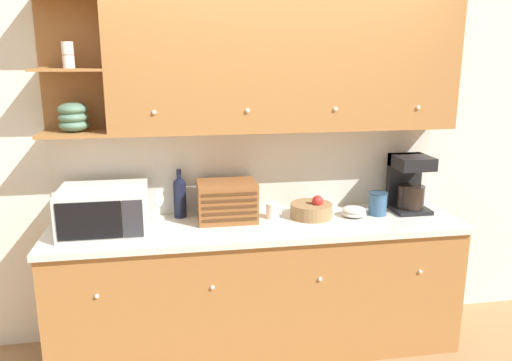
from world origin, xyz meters
TOP-DOWN VIEW (x-y plane):
  - ground_plane at (0.00, 0.00)m, footprint 24.00×24.00m
  - wall_back at (0.00, 0.03)m, footprint 5.08×0.06m
  - counter_unit at (0.00, -0.31)m, footprint 2.70×0.64m
  - backsplash_panel at (0.00, -0.01)m, footprint 2.68×0.01m
  - upper_cabinets at (0.16, -0.16)m, footprint 2.68×0.34m
  - microwave at (-0.97, -0.31)m, footprint 0.52×0.42m
  - wine_glass at (-0.64, -0.12)m, footprint 0.07×0.07m
  - wine_bottle at (-0.50, -0.09)m, footprint 0.09×0.09m
  - bread_box at (-0.19, -0.21)m, footprint 0.39×0.28m
  - mug at (0.12, -0.22)m, footprint 0.10×0.09m
  - fruit_basket at (0.38, -0.24)m, footprint 0.28×0.28m
  - bowl_stack_on_counter at (0.67, -0.28)m, footprint 0.17×0.17m
  - storage_canister at (0.84, -0.27)m, footprint 0.13×0.13m
  - coffee_maker at (1.10, -0.19)m, footprint 0.24×0.27m

SIDE VIEW (x-z plane):
  - ground_plane at x=0.00m, z-range 0.00..0.00m
  - counter_unit at x=0.00m, z-range 0.00..0.90m
  - bowl_stack_on_counter at x=0.67m, z-range 0.90..0.97m
  - fruit_basket at x=0.38m, z-range 0.88..1.03m
  - mug at x=0.12m, z-range 0.90..1.01m
  - storage_canister at x=0.84m, z-range 0.90..1.06m
  - bread_box at x=-0.19m, z-range 0.90..1.17m
  - wine_glass at x=-0.64m, z-range 0.94..1.15m
  - microwave at x=-0.97m, z-range 0.90..1.19m
  - wine_bottle at x=-0.50m, z-range 0.89..1.22m
  - coffee_maker at x=1.10m, z-range 0.91..1.30m
  - backsplash_panel at x=0.00m, z-range 0.90..1.50m
  - wall_back at x=0.00m, z-range 0.00..2.60m
  - upper_cabinets at x=0.16m, z-range 1.49..2.31m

